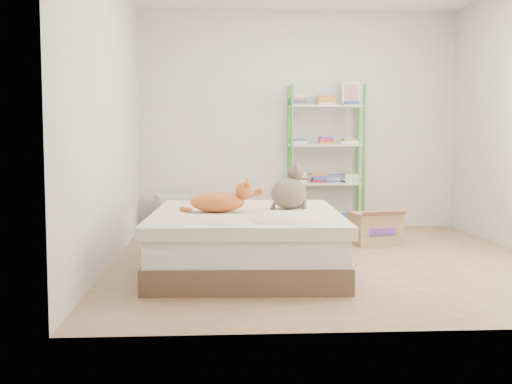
{
  "coord_description": "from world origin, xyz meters",
  "views": [
    {
      "loc": [
        -0.97,
        -5.6,
        1.11
      ],
      "look_at": [
        -0.64,
        -0.05,
        0.62
      ],
      "focal_mm": 45.0,
      "sensor_mm": 36.0,
      "label": 1
    }
  ],
  "objects": [
    {
      "name": "cardboard_box",
      "position": [
        0.64,
        0.81,
        0.16
      ],
      "size": [
        0.51,
        0.51,
        0.37
      ],
      "rotation": [
        0.0,
        0.0,
        0.16
      ],
      "color": "tan",
      "rests_on": "ground"
    },
    {
      "name": "room",
      "position": [
        0.0,
        0.0,
        1.3
      ],
      "size": [
        3.81,
        4.21,
        2.61
      ],
      "color": "tan",
      "rests_on": "ground"
    },
    {
      "name": "shelf_unit",
      "position": [
        0.31,
        1.88,
        0.84
      ],
      "size": [
        0.88,
        0.36,
        1.74
      ],
      "color": "green",
      "rests_on": "ground"
    },
    {
      "name": "orange_cat",
      "position": [
        -0.97,
        -0.38,
        0.59
      ],
      "size": [
        0.54,
        0.31,
        0.21
      ],
      "primitive_type": null,
      "rotation": [
        0.0,
        0.0,
        -0.04
      ],
      "color": "#CD5122",
      "rests_on": "bed"
    },
    {
      "name": "white_bin",
      "position": [
        -1.5,
        1.84,
        0.22
      ],
      "size": [
        0.45,
        0.42,
        0.43
      ],
      "rotation": [
        0.0,
        0.0,
        0.32
      ],
      "color": "silver",
      "rests_on": "ground"
    },
    {
      "name": "bed",
      "position": [
        -0.74,
        -0.35,
        0.24
      ],
      "size": [
        1.6,
        1.96,
        0.48
      ],
      "rotation": [
        0.0,
        0.0,
        -0.04
      ],
      "color": "brown",
      "rests_on": "ground"
    },
    {
      "name": "grey_cat",
      "position": [
        -0.36,
        -0.18,
        0.68
      ],
      "size": [
        0.42,
        0.38,
        0.39
      ],
      "primitive_type": null,
      "rotation": [
        0.0,
        0.0,
        1.93
      ],
      "color": "brown",
      "rests_on": "bed"
    }
  ]
}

